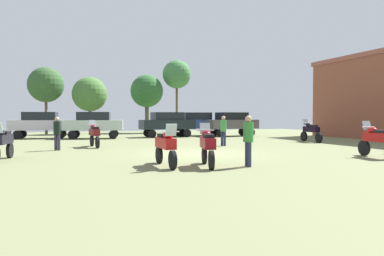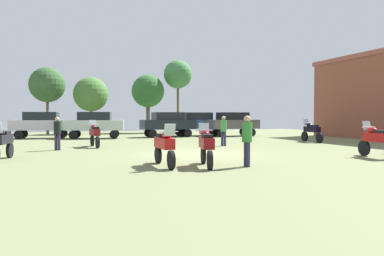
{
  "view_description": "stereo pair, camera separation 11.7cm",
  "coord_description": "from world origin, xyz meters",
  "px_view_note": "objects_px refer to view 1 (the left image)",
  "views": [
    {
      "loc": [
        -5.9,
        -15.35,
        1.71
      ],
      "look_at": [
        0.62,
        2.49,
        1.09
      ],
      "focal_mm": 34.11,
      "sensor_mm": 36.0,
      "label": 1
    },
    {
      "loc": [
        -5.79,
        -15.39,
        1.71
      ],
      "look_at": [
        0.62,
        2.49,
        1.09
      ],
      "focal_mm": 34.11,
      "sensor_mm": 36.0,
      "label": 2
    }
  ],
  "objects_px": {
    "motorcycle_5": "(208,145)",
    "car_5": "(40,123)",
    "car_2": "(196,122)",
    "tree_6": "(90,94)",
    "motorcycle_6": "(3,142)",
    "motorcycle_3": "(311,131)",
    "motorcycle_1": "(94,134)",
    "person_1": "(223,128)",
    "tree_1": "(46,85)",
    "person_2": "(248,137)",
    "person_3": "(57,131)",
    "motorcycle_7": "(166,145)",
    "car_4": "(94,123)",
    "car_3": "(167,123)",
    "tree_2": "(177,75)",
    "tree_5": "(147,91)",
    "car_1": "(232,122)",
    "motorcycle_4": "(377,140)"
  },
  "relations": [
    {
      "from": "motorcycle_5",
      "to": "car_5",
      "type": "distance_m",
      "value": 19.56
    },
    {
      "from": "motorcycle_3",
      "to": "tree_6",
      "type": "height_order",
      "value": "tree_6"
    },
    {
      "from": "person_1",
      "to": "person_3",
      "type": "bearing_deg",
      "value": 49.81
    },
    {
      "from": "person_1",
      "to": "car_1",
      "type": "bearing_deg",
      "value": -66.47
    },
    {
      "from": "motorcycle_6",
      "to": "tree_6",
      "type": "distance_m",
      "value": 21.46
    },
    {
      "from": "motorcycle_5",
      "to": "person_2",
      "type": "distance_m",
      "value": 1.39
    },
    {
      "from": "motorcycle_5",
      "to": "tree_6",
      "type": "bearing_deg",
      "value": 108.02
    },
    {
      "from": "motorcycle_6",
      "to": "person_3",
      "type": "xyz_separation_m",
      "value": [
        1.92,
        3.67,
        0.24
      ]
    },
    {
      "from": "motorcycle_4",
      "to": "car_2",
      "type": "bearing_deg",
      "value": 100.25
    },
    {
      "from": "car_1",
      "to": "motorcycle_5",
      "type": "bearing_deg",
      "value": 147.73
    },
    {
      "from": "motorcycle_5",
      "to": "motorcycle_6",
      "type": "height_order",
      "value": "motorcycle_6"
    },
    {
      "from": "motorcycle_7",
      "to": "car_3",
      "type": "distance_m",
      "value": 17.38
    },
    {
      "from": "tree_5",
      "to": "tree_6",
      "type": "distance_m",
      "value": 5.73
    },
    {
      "from": "car_2",
      "to": "tree_6",
      "type": "relative_size",
      "value": 0.8
    },
    {
      "from": "car_3",
      "to": "person_3",
      "type": "height_order",
      "value": "car_3"
    },
    {
      "from": "car_1",
      "to": "person_1",
      "type": "distance_m",
      "value": 10.23
    },
    {
      "from": "car_2",
      "to": "motorcycle_4",
      "type": "bearing_deg",
      "value": -174.48
    },
    {
      "from": "tree_1",
      "to": "car_3",
      "type": "bearing_deg",
      "value": -41.39
    },
    {
      "from": "car_2",
      "to": "tree_1",
      "type": "xyz_separation_m",
      "value": [
        -12.24,
        7.3,
        3.43
      ]
    },
    {
      "from": "person_1",
      "to": "tree_1",
      "type": "relative_size",
      "value": 0.27
    },
    {
      "from": "car_2",
      "to": "tree_6",
      "type": "bearing_deg",
      "value": 53.07
    },
    {
      "from": "motorcycle_7",
      "to": "tree_1",
      "type": "xyz_separation_m",
      "value": [
        -4.48,
        24.92,
        3.89
      ]
    },
    {
      "from": "motorcycle_3",
      "to": "motorcycle_5",
      "type": "xyz_separation_m",
      "value": [
        -10.79,
        -8.41,
        -0.02
      ]
    },
    {
      "from": "car_4",
      "to": "tree_2",
      "type": "distance_m",
      "value": 13.35
    },
    {
      "from": "motorcycle_5",
      "to": "car_4",
      "type": "xyz_separation_m",
      "value": [
        -2.18,
        17.16,
        0.46
      ]
    },
    {
      "from": "car_3",
      "to": "person_2",
      "type": "xyz_separation_m",
      "value": [
        -2.32,
        -17.7,
        -0.17
      ]
    },
    {
      "from": "tree_2",
      "to": "car_4",
      "type": "bearing_deg",
      "value": -137.97
    },
    {
      "from": "person_3",
      "to": "tree_2",
      "type": "bearing_deg",
      "value": -91.66
    },
    {
      "from": "car_3",
      "to": "tree_1",
      "type": "distance_m",
      "value": 12.94
    },
    {
      "from": "car_3",
      "to": "tree_1",
      "type": "bearing_deg",
      "value": 46.75
    },
    {
      "from": "car_3",
      "to": "car_5",
      "type": "relative_size",
      "value": 0.97
    },
    {
      "from": "motorcycle_3",
      "to": "motorcycle_7",
      "type": "height_order",
      "value": "motorcycle_3"
    },
    {
      "from": "motorcycle_1",
      "to": "tree_2",
      "type": "relative_size",
      "value": 0.28
    },
    {
      "from": "person_1",
      "to": "tree_1",
      "type": "bearing_deg",
      "value": -8.78
    },
    {
      "from": "tree_2",
      "to": "tree_6",
      "type": "distance_m",
      "value": 9.23
    },
    {
      "from": "person_2",
      "to": "tree_5",
      "type": "xyz_separation_m",
      "value": [
        2.55,
        25.93,
        3.22
      ]
    },
    {
      "from": "car_2",
      "to": "car_4",
      "type": "height_order",
      "value": "same"
    },
    {
      "from": "motorcycle_1",
      "to": "car_2",
      "type": "bearing_deg",
      "value": 37.71
    },
    {
      "from": "motorcycle_1",
      "to": "motorcycle_3",
      "type": "xyz_separation_m",
      "value": [
        13.65,
        -0.79,
        0.01
      ]
    },
    {
      "from": "motorcycle_3",
      "to": "motorcycle_1",
      "type": "bearing_deg",
      "value": -179.93
    },
    {
      "from": "motorcycle_7",
      "to": "person_1",
      "type": "distance_m",
      "value": 8.81
    },
    {
      "from": "person_3",
      "to": "tree_5",
      "type": "height_order",
      "value": "tree_5"
    },
    {
      "from": "motorcycle_1",
      "to": "person_3",
      "type": "relative_size",
      "value": 1.3
    },
    {
      "from": "person_2",
      "to": "person_3",
      "type": "bearing_deg",
      "value": -141.51
    },
    {
      "from": "person_1",
      "to": "person_2",
      "type": "bearing_deg",
      "value": 123.04
    },
    {
      "from": "person_3",
      "to": "tree_5",
      "type": "xyz_separation_m",
      "value": [
        8.57,
        17.52,
        3.26
      ]
    },
    {
      "from": "motorcycle_1",
      "to": "person_1",
      "type": "height_order",
      "value": "person_1"
    },
    {
      "from": "motorcycle_3",
      "to": "motorcycle_7",
      "type": "relative_size",
      "value": 1.01
    },
    {
      "from": "car_1",
      "to": "car_4",
      "type": "distance_m",
      "value": 11.22
    },
    {
      "from": "motorcycle_6",
      "to": "car_2",
      "type": "bearing_deg",
      "value": -123.4
    }
  ]
}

